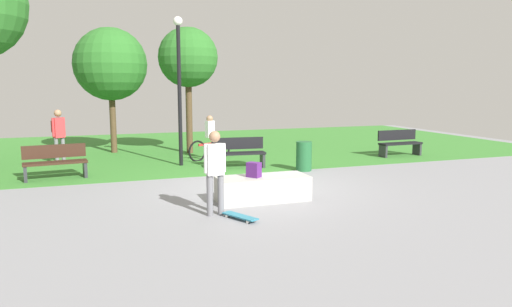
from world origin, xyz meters
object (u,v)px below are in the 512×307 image
at_px(trash_bin, 304,156).
at_px(park_bench_near_path, 399,142).
at_px(lamp_post, 179,77).
at_px(tree_leaning_ash, 188,58).
at_px(pedestrian_with_backpack, 58,131).
at_px(park_bench_far_left, 55,161).
at_px(skater_performing_trick, 215,167).
at_px(skateboard_by_ledge, 240,216).
at_px(backpack_on_ledge, 254,170).
at_px(concrete_ledge, 263,189).
at_px(tree_young_birch, 110,65).
at_px(cyclist_on_bicycle, 210,141).
at_px(park_bench_by_oak, 238,152).

bearing_deg(trash_bin, park_bench_near_path, 18.79).
distance_m(park_bench_near_path, lamp_post, 8.03).
bearing_deg(tree_leaning_ash, pedestrian_with_backpack, -167.57).
xyz_separation_m(park_bench_far_left, park_bench_near_path, (11.24, 0.39, 0.00)).
bearing_deg(tree_leaning_ash, skater_performing_trick, -98.24).
relative_size(skateboard_by_ledge, trash_bin, 0.93).
xyz_separation_m(backpack_on_ledge, tree_leaning_ash, (0.16, 7.66, 2.76)).
xyz_separation_m(park_bench_near_path, pedestrian_with_backpack, (-11.27, 2.20, 0.56)).
bearing_deg(skater_performing_trick, concrete_ledge, 31.42).
bearing_deg(tree_leaning_ash, skateboard_by_ledge, -95.56).
relative_size(tree_young_birch, cyclist_on_bicycle, 2.76).
relative_size(concrete_ledge, cyclist_on_bicycle, 1.20).
relative_size(park_bench_by_oak, tree_young_birch, 0.36).
height_order(tree_leaning_ash, lamp_post, tree_leaning_ash).
bearing_deg(park_bench_by_oak, lamp_post, 148.33).
bearing_deg(pedestrian_with_backpack, skateboard_by_ledge, -65.94).
bearing_deg(concrete_ledge, tree_young_birch, 107.05).
relative_size(concrete_ledge, trash_bin, 2.30).
distance_m(tree_young_birch, pedestrian_with_backpack, 3.48).
relative_size(trash_bin, pedestrian_with_backpack, 0.50).
relative_size(park_bench_by_oak, pedestrian_with_backpack, 0.95).
height_order(backpack_on_ledge, tree_young_birch, tree_young_birch).
relative_size(concrete_ledge, backpack_on_ledge, 6.21).
relative_size(backpack_on_ledge, park_bench_near_path, 0.20).
relative_size(skater_performing_trick, pedestrian_with_backpack, 0.94).
distance_m(park_bench_near_path, tree_leaning_ash, 8.14).
distance_m(backpack_on_ledge, lamp_post, 5.50).
bearing_deg(tree_leaning_ash, park_bench_by_oak, -77.70).
xyz_separation_m(backpack_on_ledge, trash_bin, (2.60, 2.97, -0.26)).
height_order(park_bench_far_left, lamp_post, lamp_post).
xyz_separation_m(skateboard_by_ledge, cyclist_on_bicycle, (1.22, 7.19, 0.57)).
xyz_separation_m(lamp_post, trash_bin, (3.24, -2.10, -2.30)).
distance_m(park_bench_far_left, lamp_post, 4.32).
bearing_deg(tree_young_birch, park_bench_near_path, -24.07).
height_order(park_bench_by_oak, trash_bin, park_bench_by_oak).
bearing_deg(trash_bin, tree_leaning_ash, 117.44).
distance_m(park_bench_by_oak, cyclist_on_bicycle, 1.93).
height_order(concrete_ledge, backpack_on_ledge, backpack_on_ledge).
distance_m(skater_performing_trick, park_bench_by_oak, 5.29).
bearing_deg(pedestrian_with_backpack, trash_bin, -28.56).
distance_m(skater_performing_trick, park_bench_near_path, 9.67).
bearing_deg(pedestrian_with_backpack, tree_leaning_ash, 12.43).
height_order(park_bench_near_path, tree_leaning_ash, tree_leaning_ash).
relative_size(concrete_ledge, skater_performing_trick, 1.21).
xyz_separation_m(park_bench_by_oak, tree_leaning_ash, (-0.78, 3.56, 2.98)).
height_order(concrete_ledge, park_bench_near_path, park_bench_near_path).
xyz_separation_m(park_bench_near_path, trash_bin, (-4.45, -1.51, -0.05)).
height_order(backpack_on_ledge, tree_leaning_ash, tree_leaning_ash).
xyz_separation_m(park_bench_by_oak, park_bench_near_path, (6.10, 0.39, 0.00)).
bearing_deg(park_bench_by_oak, tree_young_birch, 126.36).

